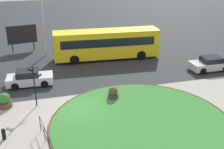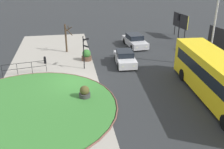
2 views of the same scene
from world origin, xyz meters
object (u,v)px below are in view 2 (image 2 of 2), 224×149
(bus_yellow, at_px, (218,79))
(planter_near_signpost, at_px, (87,56))
(car_near_lane, at_px, (135,41))
(billboard_right, at_px, (181,21))
(street_tree_bare, at_px, (66,37))
(planter_kerbside, at_px, (85,93))
(bollard_foreground, at_px, (45,60))
(lamppost_tall, at_px, (215,22))
(traffic_light_near, at_px, (179,23))
(signpost_directional, at_px, (84,50))
(car_oncoming, at_px, (125,58))
(billboard_left, at_px, (219,39))

(bus_yellow, bearing_deg, planter_near_signpost, 44.26)
(car_near_lane, distance_m, billboard_right, 7.68)
(street_tree_bare, bearing_deg, planter_kerbside, 5.49)
(bollard_foreground, relative_size, planter_kerbside, 0.76)
(car_near_lane, relative_size, lamppost_tall, 0.58)
(traffic_light_near, xyz_separation_m, planter_near_signpost, (2.89, -11.12, -2.35))
(signpost_directional, relative_size, lamppost_tall, 0.39)
(planter_kerbside, bearing_deg, lamppost_tall, 109.41)
(car_oncoming, relative_size, planter_near_signpost, 3.45)
(planter_near_signpost, bearing_deg, billboard_left, 85.02)
(car_near_lane, xyz_separation_m, billboard_right, (-2.86, 6.96, 1.52))
(car_oncoming, height_order, planter_near_signpost, car_oncoming)
(lamppost_tall, distance_m, billboard_left, 4.21)
(signpost_directional, distance_m, billboard_right, 16.27)
(bollard_foreground, distance_m, street_tree_bare, 4.25)
(signpost_directional, bearing_deg, bus_yellow, 48.84)
(planter_near_signpost, bearing_deg, car_oncoming, 63.20)
(bollard_foreground, xyz_separation_m, billboard_right, (-7.03, 17.33, 1.79))
(bollard_foreground, bearing_deg, billboard_left, 86.85)
(billboard_left, bearing_deg, traffic_light_near, -153.39)
(signpost_directional, height_order, bus_yellow, signpost_directional)
(billboard_left, height_order, billboard_right, billboard_right)
(car_oncoming, xyz_separation_m, street_tree_bare, (-4.95, -5.56, 1.10))
(bollard_foreground, xyz_separation_m, car_near_lane, (-4.17, 10.36, 0.27))
(billboard_left, bearing_deg, car_near_lane, -131.55)
(traffic_light_near, relative_size, billboard_right, 1.13)
(bus_yellow, height_order, billboard_left, bus_yellow)
(car_oncoming, bearing_deg, traffic_light_near, 125.43)
(lamppost_tall, bearing_deg, bollard_foreground, -102.59)
(signpost_directional, height_order, traffic_light_near, traffic_light_near)
(bollard_foreground, xyz_separation_m, traffic_light_near, (-3.10, 15.31, 2.48))
(planter_near_signpost, height_order, planter_kerbside, planter_near_signpost)
(street_tree_bare, bearing_deg, car_oncoming, 48.32)
(car_near_lane, height_order, billboard_left, billboard_left)
(billboard_left, distance_m, planter_near_signpost, 14.07)
(car_oncoming, xyz_separation_m, billboard_right, (-8.65, 9.49, 1.53))
(bollard_foreground, height_order, planter_near_signpost, planter_near_signpost)
(lamppost_tall, bearing_deg, billboard_left, 136.77)
(planter_near_signpost, bearing_deg, bus_yellow, 40.39)
(traffic_light_near, distance_m, billboard_right, 4.47)
(car_oncoming, distance_m, planter_near_signpost, 4.08)
(bus_yellow, xyz_separation_m, billboard_left, (-8.85, 5.38, 0.26))
(billboard_left, bearing_deg, car_oncoming, -94.48)
(bus_yellow, xyz_separation_m, car_near_lane, (-14.01, -2.39, -1.04))
(bus_yellow, xyz_separation_m, billboard_right, (-16.88, 4.57, 0.48))
(planter_kerbside, bearing_deg, billboard_right, 136.89)
(planter_kerbside, bearing_deg, billboard_left, 115.01)
(planter_kerbside, xyz_separation_m, street_tree_bare, (-11.23, -1.08, 1.30))
(lamppost_tall, bearing_deg, signpost_directional, -97.07)
(billboard_left, bearing_deg, bus_yellow, -39.27)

